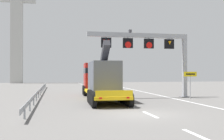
{
  "coord_description": "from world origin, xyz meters",
  "views": [
    {
      "loc": [
        -5.31,
        -16.16,
        2.57
      ],
      "look_at": [
        -0.08,
        9.05,
        2.82
      ],
      "focal_mm": 43.93,
      "sensor_mm": 36.0,
      "label": 1
    }
  ],
  "objects_px": {
    "heavy_haul_truck_yellow": "(100,78)",
    "overhead_lane_gantry": "(151,46)",
    "exit_sign_yellow": "(190,79)",
    "bridge_pylon_distant": "(17,14)"
  },
  "relations": [
    {
      "from": "heavy_haul_truck_yellow",
      "to": "overhead_lane_gantry",
      "type": "bearing_deg",
      "value": -3.47
    },
    {
      "from": "exit_sign_yellow",
      "to": "heavy_haul_truck_yellow",
      "type": "bearing_deg",
      "value": 166.85
    },
    {
      "from": "bridge_pylon_distant",
      "to": "exit_sign_yellow",
      "type": "bearing_deg",
      "value": -63.92
    },
    {
      "from": "overhead_lane_gantry",
      "to": "exit_sign_yellow",
      "type": "bearing_deg",
      "value": -26.54
    },
    {
      "from": "heavy_haul_truck_yellow",
      "to": "bridge_pylon_distant",
      "type": "relative_size",
      "value": 0.42
    },
    {
      "from": "heavy_haul_truck_yellow",
      "to": "exit_sign_yellow",
      "type": "xyz_separation_m",
      "value": [
        8.68,
        -2.03,
        0.0
      ]
    },
    {
      "from": "overhead_lane_gantry",
      "to": "exit_sign_yellow",
      "type": "height_order",
      "value": "overhead_lane_gantry"
    },
    {
      "from": "exit_sign_yellow",
      "to": "bridge_pylon_distant",
      "type": "distance_m",
      "value": 53.14
    },
    {
      "from": "overhead_lane_gantry",
      "to": "exit_sign_yellow",
      "type": "xyz_separation_m",
      "value": [
        3.43,
        -1.71,
        -3.31
      ]
    },
    {
      "from": "overhead_lane_gantry",
      "to": "bridge_pylon_distant",
      "type": "xyz_separation_m",
      "value": [
        -18.98,
        44.06,
        11.77
      ]
    }
  ]
}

